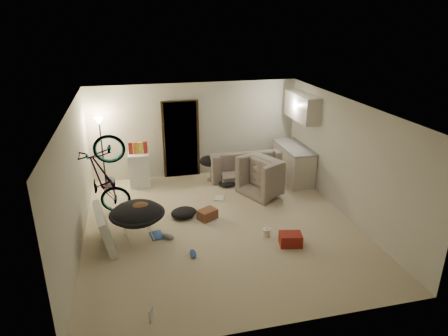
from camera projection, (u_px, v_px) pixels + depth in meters
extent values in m
cube|color=beige|center=(221.00, 226.00, 8.34)|extent=(5.50, 6.00, 0.02)
cube|color=white|center=(221.00, 107.00, 7.43)|extent=(5.50, 6.00, 0.02)
cube|color=beige|center=(195.00, 130.00, 10.62)|extent=(5.50, 0.02, 2.50)
cube|color=beige|center=(273.00, 252.00, 5.15)|extent=(5.50, 0.02, 2.50)
cube|color=beige|center=(74.00, 182.00, 7.29)|extent=(0.02, 6.00, 2.50)
cube|color=beige|center=(347.00, 159.00, 8.48)|extent=(0.02, 6.00, 2.50)
cube|color=black|center=(181.00, 140.00, 10.58)|extent=(0.85, 0.10, 2.04)
cube|color=black|center=(181.00, 140.00, 10.55)|extent=(0.97, 0.04, 2.10)
cylinder|color=black|center=(106.00, 186.00, 10.21)|extent=(0.28, 0.28, 0.03)
cylinder|color=black|center=(103.00, 155.00, 9.91)|extent=(0.04, 0.04, 1.70)
cone|color=#FFE0A5|center=(99.00, 121.00, 9.60)|extent=(0.24, 0.24, 0.18)
cube|color=beige|center=(293.00, 164.00, 10.52)|extent=(0.60, 1.50, 0.88)
cube|color=gray|center=(295.00, 147.00, 10.35)|extent=(0.64, 1.54, 0.04)
cube|color=beige|center=(302.00, 107.00, 10.00)|extent=(0.38, 1.40, 0.65)
imported|color=#353D36|center=(245.00, 167.00, 10.72)|extent=(1.93, 0.76, 0.56)
imported|color=#353D36|center=(270.00, 179.00, 9.80)|extent=(1.29, 1.35, 0.69)
imported|color=black|center=(106.00, 194.00, 8.59)|extent=(1.93, 0.90, 1.10)
imported|color=maroon|center=(150.00, 324.00, 5.66)|extent=(0.26, 0.23, 0.02)
cube|color=white|center=(139.00, 169.00, 10.16)|extent=(0.52, 0.52, 0.86)
cube|color=maroon|center=(131.00, 149.00, 9.92)|extent=(0.10, 0.08, 0.30)
cube|color=orange|center=(136.00, 148.00, 9.94)|extent=(0.11, 0.09, 0.30)
cube|color=gold|center=(141.00, 148.00, 9.97)|extent=(0.12, 0.09, 0.30)
cube|color=maroon|center=(145.00, 148.00, 10.00)|extent=(0.11, 0.08, 0.30)
cylinder|color=silver|center=(138.00, 227.00, 7.77)|extent=(0.70, 0.70, 0.49)
ellipsoid|color=black|center=(137.00, 213.00, 7.66)|extent=(0.99, 0.99, 0.41)
torus|color=black|center=(137.00, 213.00, 7.66)|extent=(1.06, 1.06, 0.08)
ellipsoid|color=#56341D|center=(139.00, 209.00, 7.60)|extent=(0.60, 0.56, 0.22)
ellipsoid|color=black|center=(210.00, 161.00, 10.42)|extent=(0.64, 0.56, 0.28)
cube|color=silver|center=(104.00, 229.00, 7.47)|extent=(0.46, 1.15, 0.75)
cube|color=brown|center=(207.00, 214.00, 8.55)|extent=(0.47, 0.43, 0.22)
cube|color=maroon|center=(291.00, 239.00, 7.58)|extent=(0.47, 0.38, 0.24)
cylinder|color=white|center=(267.00, 233.00, 7.90)|extent=(0.16, 0.16, 0.16)
cone|color=white|center=(267.00, 227.00, 7.86)|extent=(0.09, 0.09, 0.07)
cube|color=beige|center=(204.00, 218.00, 8.64)|extent=(0.73, 0.74, 0.01)
cube|color=#3057AD|center=(157.00, 235.00, 7.92)|extent=(0.30, 0.37, 0.03)
cube|color=silver|center=(219.00, 198.00, 9.54)|extent=(0.32, 0.35, 0.03)
ellipsoid|color=#3057AD|center=(229.00, 175.00, 10.81)|extent=(0.31, 0.20, 0.11)
ellipsoid|color=slate|center=(212.00, 180.00, 10.49)|extent=(0.32, 0.26, 0.11)
ellipsoid|color=#3057AD|center=(193.00, 253.00, 7.26)|extent=(0.11, 0.26, 0.10)
ellipsoid|color=slate|center=(168.00, 236.00, 7.82)|extent=(0.29, 0.26, 0.10)
ellipsoid|color=black|center=(184.00, 213.00, 8.67)|extent=(0.71, 0.66, 0.19)
ellipsoid|color=black|center=(227.00, 183.00, 10.23)|extent=(0.56, 0.51, 0.14)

